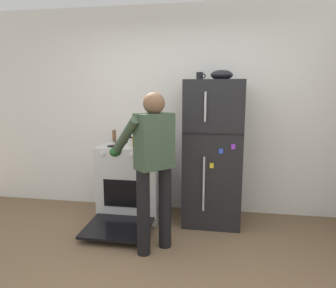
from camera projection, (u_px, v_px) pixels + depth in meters
name	position (u px, v px, depth m)	size (l,w,h in m)	color
kitchen_wall_back	(174.00, 111.00, 4.16)	(6.00, 0.10, 2.70)	white
refrigerator	(213.00, 152.00, 3.78)	(0.68, 0.72, 1.74)	black
stove_range	(132.00, 181.00, 4.01)	(0.76, 1.24, 0.94)	silver
person_cook	(152.00, 158.00, 3.05)	(0.70, 0.73, 1.60)	black
red_pot	(143.00, 141.00, 3.86)	(0.36, 0.26, 0.11)	orange
coffee_mug	(200.00, 76.00, 3.71)	(0.11, 0.08, 0.10)	black
pepper_mill	(114.00, 136.00, 4.17)	(0.05, 0.05, 0.15)	brown
mixing_bowl	(222.00, 75.00, 3.61)	(0.26, 0.26, 0.12)	black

